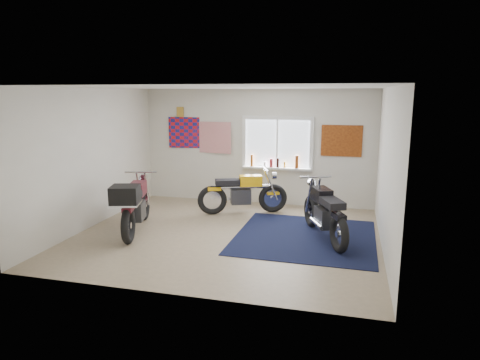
% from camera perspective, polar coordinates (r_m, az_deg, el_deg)
% --- Properties ---
extents(ground, '(5.50, 5.50, 0.00)m').
position_cam_1_polar(ground, '(8.05, -1.69, -7.31)').
color(ground, '#9E896B').
rests_on(ground, ground).
extents(room_shell, '(5.50, 5.50, 5.50)m').
position_cam_1_polar(room_shell, '(7.68, -1.76, 4.35)').
color(room_shell, white).
rests_on(room_shell, ground).
extents(navy_rug, '(2.54, 2.64, 0.01)m').
position_cam_1_polar(navy_rug, '(8.02, 8.65, -7.48)').
color(navy_rug, black).
rests_on(navy_rug, ground).
extents(window_assembly, '(1.66, 0.17, 1.26)m').
position_cam_1_polar(window_assembly, '(10.00, 4.98, 4.41)').
color(window_assembly, white).
rests_on(window_assembly, room_shell).
extents(oil_bottles, '(1.14, 0.09, 0.30)m').
position_cam_1_polar(oil_bottles, '(9.98, 5.00, 2.38)').
color(oil_bottles, '#904614').
rests_on(oil_bottles, window_assembly).
extents(flag_display, '(1.60, 0.10, 1.17)m').
position_cam_1_polar(flag_display, '(10.61, -7.98, 8.98)').
color(flag_display, red).
rests_on(flag_display, room_shell).
extents(triumph_poster, '(0.90, 0.03, 0.70)m').
position_cam_1_polar(triumph_poster, '(9.86, 13.39, 5.10)').
color(triumph_poster, '#A54C14').
rests_on(triumph_poster, room_shell).
extents(yellow_triumph, '(1.88, 0.90, 1.00)m').
position_cam_1_polar(yellow_triumph, '(9.35, 0.33, -1.84)').
color(yellow_triumph, black).
rests_on(yellow_triumph, ground).
extents(black_chrome_bike, '(0.98, 1.94, 1.06)m').
position_cam_1_polar(black_chrome_bike, '(7.88, 11.19, -4.43)').
color(black_chrome_bike, black).
rests_on(black_chrome_bike, navy_rug).
extents(maroon_tourer, '(0.97, 2.09, 1.07)m').
position_cam_1_polar(maroon_tourer, '(8.21, -13.92, -3.22)').
color(maroon_tourer, black).
rests_on(maroon_tourer, ground).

